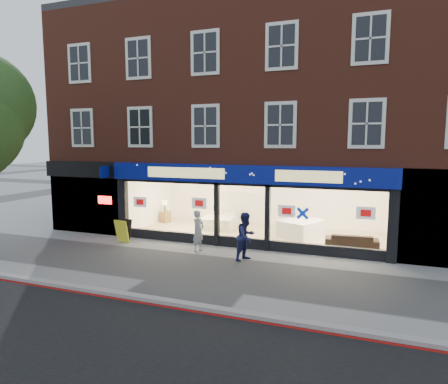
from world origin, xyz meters
The scene contains 12 objects.
ground centered at (0.00, 0.00, 0.00)m, with size 120.00×120.00×0.00m, color gray.
kerb_line centered at (0.00, -3.10, 0.01)m, with size 60.00×0.10×0.01m, color #8C0A07.
kerb_stone centered at (0.00, -2.90, 0.06)m, with size 60.00×0.25×0.12m, color gray.
showroom_floor centered at (0.00, 5.25, 0.05)m, with size 11.00×4.50×0.10m, color tan.
building centered at (-0.02, 6.93, 6.67)m, with size 19.00×8.26×10.30m.
display_bed centered at (-2.01, 5.90, 0.40)m, with size 1.69×2.01×1.07m.
bedside_table centered at (-5.10, 6.06, 0.38)m, with size 0.45×0.45×0.55m, color brown.
mattress_stack centered at (1.94, 5.49, 0.45)m, with size 2.00×2.19×0.70m.
sofa centered at (4.12, 4.09, 0.39)m, with size 1.98×0.77×0.58m, color black.
a_board centered at (-4.90, 2.14, 0.49)m, with size 0.63×0.41×0.97m, color yellow.
pedestrian_grey centered at (-1.38, 1.95, 0.80)m, with size 0.58×0.38×1.59m, color #9D9FA4.
pedestrian_blue centered at (0.67, 1.51, 0.86)m, with size 0.84×0.65×1.72m, color #1C1F4E.
Camera 1 is at (4.81, -11.66, 4.18)m, focal length 32.00 mm.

